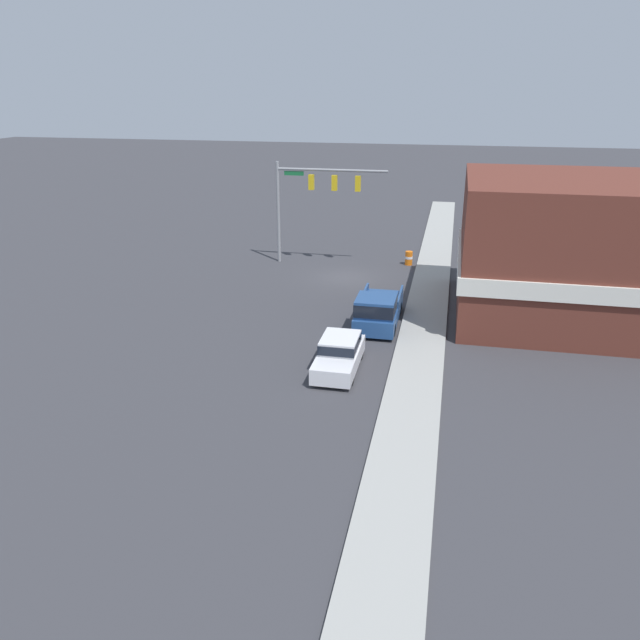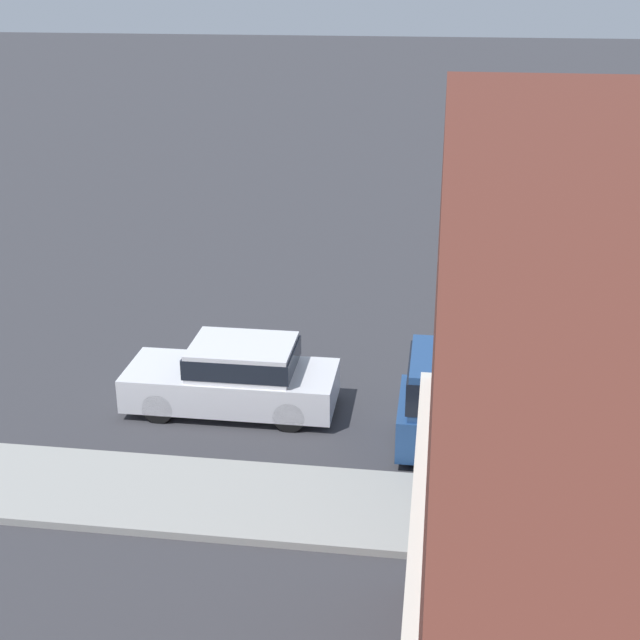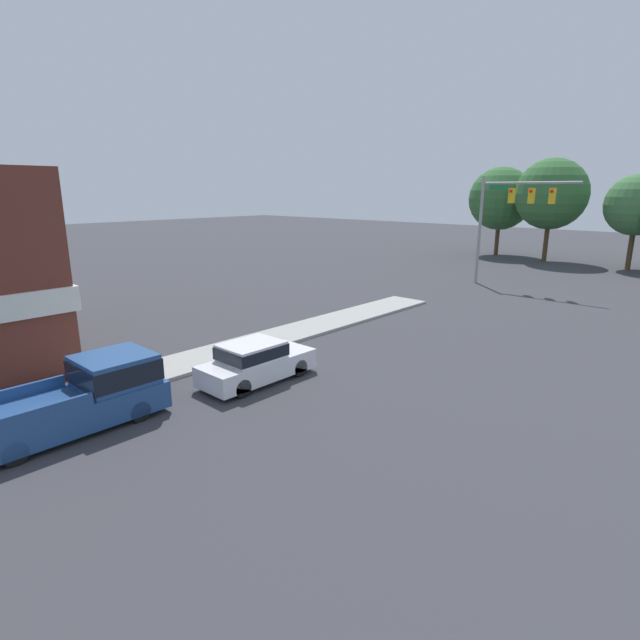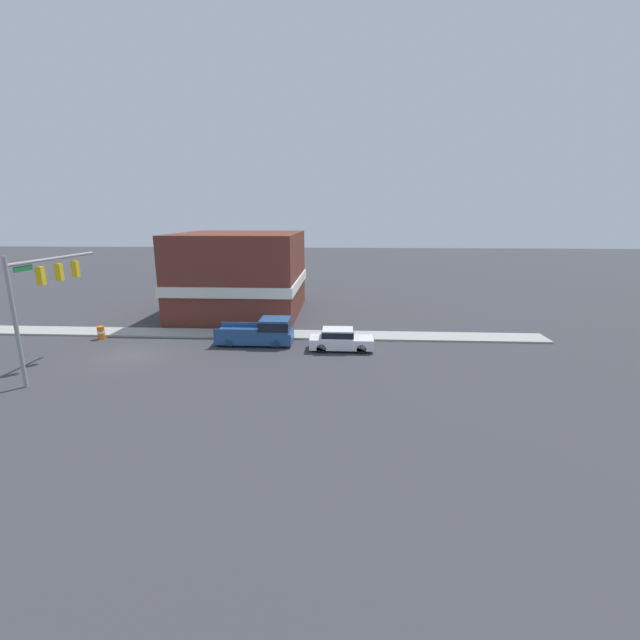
% 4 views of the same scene
% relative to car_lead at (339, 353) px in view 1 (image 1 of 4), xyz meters
% --- Properties ---
extents(ground_plane, '(200.00, 200.00, 0.00)m').
position_rel_car_lead_xyz_m(ground_plane, '(2.18, -14.19, -0.79)').
color(ground_plane, '#38383D').
extents(sidewalk_curb, '(2.40, 60.00, 0.14)m').
position_rel_car_lead_xyz_m(sidewalk_curb, '(-3.52, -14.19, -0.72)').
color(sidewalk_curb, '#9E9E99').
rests_on(sidewalk_curb, ground).
extents(near_signal_assembly, '(7.90, 0.49, 7.22)m').
position_rel_car_lead_xyz_m(near_signal_assembly, '(5.05, -17.33, 4.55)').
color(near_signal_assembly, gray).
rests_on(near_signal_assembly, ground).
extents(car_lead, '(1.78, 4.45, 1.53)m').
position_rel_car_lead_xyz_m(car_lead, '(0.00, 0.00, 0.00)').
color(car_lead, black).
rests_on(car_lead, ground).
extents(pickup_truck_parked, '(2.14, 5.54, 1.96)m').
position_rel_car_lead_xyz_m(pickup_truck_parked, '(-1.05, -5.69, 0.17)').
color(pickup_truck_parked, black).
rests_on(pickup_truck_parked, ground).
extents(construction_barrel, '(0.54, 0.54, 1.00)m').
position_rel_car_lead_xyz_m(construction_barrel, '(-1.72, -18.37, -0.29)').
color(construction_barrel, orange).
rests_on(construction_barrel, ground).
extents(corner_brick_building, '(12.78, 11.39, 7.67)m').
position_rel_car_lead_xyz_m(corner_brick_building, '(-11.46, -9.65, 2.95)').
color(corner_brick_building, brown).
rests_on(corner_brick_building, ground).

